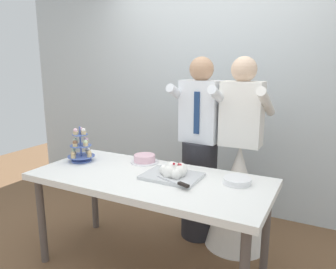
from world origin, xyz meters
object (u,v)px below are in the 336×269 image
(cupcake_stand, at_px, (81,148))
(round_cake, at_px, (145,159))
(plate_stack, at_px, (237,181))
(person_bride, at_px, (238,183))
(person_groom, at_px, (200,160))
(main_cake_tray, at_px, (173,172))
(dessert_table, at_px, (149,186))

(cupcake_stand, bearing_deg, round_cake, 23.36)
(plate_stack, distance_m, person_bride, 0.57)
(plate_stack, height_order, person_groom, person_groom)
(main_cake_tray, xyz_separation_m, plate_stack, (0.45, 0.10, -0.02))
(cupcake_stand, bearing_deg, person_groom, 34.65)
(cupcake_stand, distance_m, plate_stack, 1.35)
(dessert_table, distance_m, person_bride, 0.85)
(round_cake, relative_size, person_bride, 0.14)
(cupcake_stand, height_order, round_cake, cupcake_stand)
(dessert_table, height_order, main_cake_tray, main_cake_tray)
(dessert_table, xyz_separation_m, person_bride, (0.50, 0.67, -0.12))
(plate_stack, xyz_separation_m, person_bride, (-0.12, 0.51, -0.21))
(dessert_table, height_order, person_bride, person_bride)
(person_groom, bearing_deg, dessert_table, -102.36)
(dessert_table, xyz_separation_m, cupcake_stand, (-0.72, 0.06, 0.19))
(cupcake_stand, height_order, person_groom, person_groom)
(cupcake_stand, distance_m, main_cake_tray, 0.89)
(cupcake_stand, relative_size, person_bride, 0.18)
(person_bride, bearing_deg, dessert_table, -126.86)
(cupcake_stand, distance_m, person_bride, 1.40)
(round_cake, bearing_deg, main_cake_tray, -30.30)
(cupcake_stand, xyz_separation_m, person_bride, (1.22, 0.61, -0.31))
(plate_stack, height_order, round_cake, round_cake)
(plate_stack, bearing_deg, cupcake_stand, -175.88)
(dessert_table, relative_size, round_cake, 7.50)
(dessert_table, bearing_deg, person_bride, 53.14)
(cupcake_stand, relative_size, plate_stack, 1.51)
(plate_stack, distance_m, person_groom, 0.69)
(cupcake_stand, height_order, main_cake_tray, cupcake_stand)
(person_groom, bearing_deg, round_cake, -133.27)
(cupcake_stand, bearing_deg, dessert_table, -4.92)
(cupcake_stand, xyz_separation_m, person_groom, (0.86, 0.59, -0.15))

